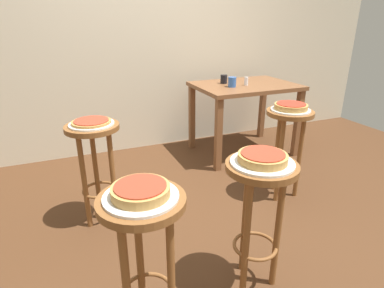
% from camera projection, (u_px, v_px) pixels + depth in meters
% --- Properties ---
extents(ground_plane, '(6.00, 6.00, 0.00)m').
position_uv_depth(ground_plane, '(211.00, 215.00, 2.47)').
color(ground_plane, '#4C2D19').
extents(back_wall, '(6.00, 0.10, 3.00)m').
position_uv_depth(back_wall, '(145.00, 10.00, 3.34)').
color(back_wall, beige).
rests_on(back_wall, ground_plane).
extents(stool_foreground, '(0.36, 0.36, 0.75)m').
position_uv_depth(stool_foreground, '(144.00, 240.00, 1.35)').
color(stool_foreground, brown).
rests_on(stool_foreground, ground_plane).
extents(serving_plate_foreground, '(0.31, 0.31, 0.01)m').
position_uv_depth(serving_plate_foreground, '(141.00, 197.00, 1.28)').
color(serving_plate_foreground, silver).
rests_on(serving_plate_foreground, stool_foreground).
extents(pizza_foreground, '(0.24, 0.24, 0.05)m').
position_uv_depth(pizza_foreground, '(141.00, 190.00, 1.27)').
color(pizza_foreground, tan).
rests_on(pizza_foreground, serving_plate_foreground).
extents(stool_middle, '(0.36, 0.36, 0.75)m').
position_uv_depth(stool_middle, '(259.00, 200.00, 1.66)').
color(stool_middle, brown).
rests_on(stool_middle, ground_plane).
extents(serving_plate_middle, '(0.32, 0.32, 0.01)m').
position_uv_depth(serving_plate_middle, '(262.00, 163.00, 1.58)').
color(serving_plate_middle, white).
rests_on(serving_plate_middle, stool_middle).
extents(pizza_middle, '(0.24, 0.24, 0.05)m').
position_uv_depth(pizza_middle, '(263.00, 157.00, 1.57)').
color(pizza_middle, tan).
rests_on(pizza_middle, serving_plate_middle).
extents(stool_leftside, '(0.36, 0.36, 0.75)m').
position_uv_depth(stool_leftside, '(288.00, 135.00, 2.57)').
color(stool_leftside, brown).
rests_on(stool_leftside, ground_plane).
extents(serving_plate_leftside, '(0.30, 0.30, 0.01)m').
position_uv_depth(serving_plate_leftside, '(291.00, 110.00, 2.49)').
color(serving_plate_leftside, silver).
rests_on(serving_plate_leftside, stool_leftside).
extents(pizza_leftside, '(0.25, 0.25, 0.05)m').
position_uv_depth(pizza_leftside, '(291.00, 106.00, 2.48)').
color(pizza_leftside, tan).
rests_on(pizza_leftside, serving_plate_leftside).
extents(stool_rear, '(0.36, 0.36, 0.75)m').
position_uv_depth(stool_rear, '(95.00, 153.00, 2.23)').
color(stool_rear, brown).
rests_on(stool_rear, ground_plane).
extents(serving_plate_rear, '(0.30, 0.30, 0.01)m').
position_uv_depth(serving_plate_rear, '(92.00, 124.00, 2.16)').
color(serving_plate_rear, white).
rests_on(serving_plate_rear, stool_rear).
extents(pizza_rear, '(0.26, 0.26, 0.02)m').
position_uv_depth(pizza_rear, '(91.00, 122.00, 2.15)').
color(pizza_rear, '#B78442').
rests_on(pizza_rear, serving_plate_rear).
extents(dining_table, '(1.05, 0.76, 0.77)m').
position_uv_depth(dining_table, '(245.00, 95.00, 3.43)').
color(dining_table, brown).
rests_on(dining_table, ground_plane).
extents(cup_near_edge, '(0.08, 0.08, 0.10)m').
position_uv_depth(cup_near_edge, '(232.00, 82.00, 3.23)').
color(cup_near_edge, '#3360B2').
rests_on(cup_near_edge, dining_table).
extents(cup_far_edge, '(0.07, 0.07, 0.09)m').
position_uv_depth(cup_far_edge, '(224.00, 79.00, 3.41)').
color(cup_far_edge, black).
rests_on(cup_far_edge, dining_table).
extents(condiment_shaker, '(0.04, 0.04, 0.09)m').
position_uv_depth(condiment_shaker, '(246.00, 81.00, 3.31)').
color(condiment_shaker, white).
rests_on(condiment_shaker, dining_table).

